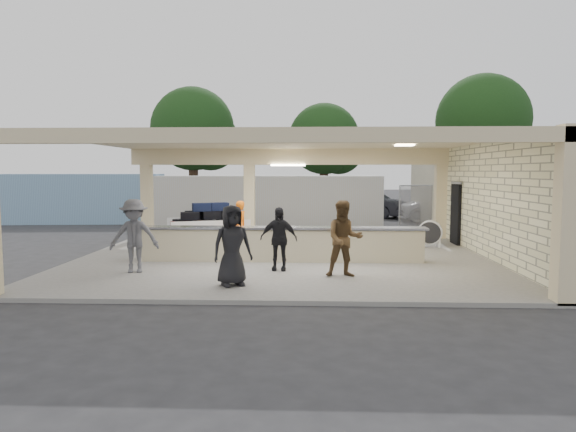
{
  "coord_description": "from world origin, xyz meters",
  "views": [
    {
      "loc": [
        0.77,
        -14.93,
        2.65
      ],
      "look_at": [
        0.14,
        1.0,
        1.26
      ],
      "focal_mm": 32.0,
      "sensor_mm": 36.0,
      "label": 1
    }
  ],
  "objects_px": {
    "passenger_d": "(232,245)",
    "car_white_b": "(493,206)",
    "car_white_a": "(446,209)",
    "container_blue": "(66,198)",
    "container_white": "(268,200)",
    "baggage_counter": "(281,244)",
    "car_dark": "(369,204)",
    "passenger_b": "(279,239)",
    "passenger_c": "(134,236)",
    "luggage_cart": "(207,224)",
    "passenger_a": "(344,239)",
    "drum_fan": "(430,233)",
    "baggage_handler": "(239,226)"
  },
  "relations": [
    {
      "from": "car_white_b",
      "to": "container_white",
      "type": "relative_size",
      "value": 0.41
    },
    {
      "from": "luggage_cart",
      "to": "car_dark",
      "type": "bearing_deg",
      "value": 42.16
    },
    {
      "from": "luggage_cart",
      "to": "drum_fan",
      "type": "bearing_deg",
      "value": -16.63
    },
    {
      "from": "passenger_d",
      "to": "car_white_b",
      "type": "distance_m",
      "value": 21.59
    },
    {
      "from": "baggage_counter",
      "to": "passenger_d",
      "type": "height_order",
      "value": "passenger_d"
    },
    {
      "from": "luggage_cart",
      "to": "car_white_a",
      "type": "xyz_separation_m",
      "value": [
        10.66,
        10.31,
        -0.26
      ]
    },
    {
      "from": "passenger_b",
      "to": "car_white_b",
      "type": "height_order",
      "value": "passenger_b"
    },
    {
      "from": "passenger_d",
      "to": "car_white_a",
      "type": "height_order",
      "value": "passenger_d"
    },
    {
      "from": "luggage_cart",
      "to": "drum_fan",
      "type": "distance_m",
      "value": 7.52
    },
    {
      "from": "passenger_d",
      "to": "car_dark",
      "type": "height_order",
      "value": "passenger_d"
    },
    {
      "from": "passenger_a",
      "to": "container_blue",
      "type": "height_order",
      "value": "container_blue"
    },
    {
      "from": "passenger_a",
      "to": "car_white_b",
      "type": "distance_m",
      "value": 19.34
    },
    {
      "from": "luggage_cart",
      "to": "passenger_a",
      "type": "height_order",
      "value": "passenger_a"
    },
    {
      "from": "baggage_counter",
      "to": "drum_fan",
      "type": "relative_size",
      "value": 9.09
    },
    {
      "from": "car_white_a",
      "to": "car_white_b",
      "type": "xyz_separation_m",
      "value": [
        3.12,
        1.91,
        0.08
      ]
    },
    {
      "from": "drum_fan",
      "to": "baggage_handler",
      "type": "height_order",
      "value": "baggage_handler"
    },
    {
      "from": "luggage_cart",
      "to": "car_white_b",
      "type": "height_order",
      "value": "luggage_cart"
    },
    {
      "from": "drum_fan",
      "to": "car_white_b",
      "type": "height_order",
      "value": "car_white_b"
    },
    {
      "from": "passenger_d",
      "to": "container_blue",
      "type": "distance_m",
      "value": 18.22
    },
    {
      "from": "baggage_handler",
      "to": "car_white_b",
      "type": "distance_m",
      "value": 18.12
    },
    {
      "from": "passenger_b",
      "to": "car_dark",
      "type": "relative_size",
      "value": 0.36
    },
    {
      "from": "drum_fan",
      "to": "passenger_d",
      "type": "distance_m",
      "value": 8.42
    },
    {
      "from": "drum_fan",
      "to": "passenger_b",
      "type": "xyz_separation_m",
      "value": [
        -4.87,
        -4.28,
        0.34
      ]
    },
    {
      "from": "car_white_b",
      "to": "luggage_cart",
      "type": "bearing_deg",
      "value": 117.94
    },
    {
      "from": "baggage_handler",
      "to": "passenger_c",
      "type": "bearing_deg",
      "value": 3.86
    },
    {
      "from": "passenger_d",
      "to": "container_blue",
      "type": "bearing_deg",
      "value": 100.12
    },
    {
      "from": "passenger_b",
      "to": "passenger_d",
      "type": "distance_m",
      "value": 2.04
    },
    {
      "from": "luggage_cart",
      "to": "passenger_b",
      "type": "height_order",
      "value": "passenger_b"
    },
    {
      "from": "container_white",
      "to": "passenger_c",
      "type": "bearing_deg",
      "value": -102.21
    },
    {
      "from": "car_white_b",
      "to": "passenger_c",
      "type": "bearing_deg",
      "value": 124.56
    },
    {
      "from": "passenger_b",
      "to": "car_white_b",
      "type": "distance_m",
      "value": 19.57
    },
    {
      "from": "car_white_a",
      "to": "container_blue",
      "type": "relative_size",
      "value": 0.47
    },
    {
      "from": "passenger_c",
      "to": "car_dark",
      "type": "xyz_separation_m",
      "value": [
        7.92,
        17.29,
        -0.27
      ]
    },
    {
      "from": "passenger_a",
      "to": "luggage_cart",
      "type": "bearing_deg",
      "value": 128.99
    },
    {
      "from": "passenger_a",
      "to": "car_white_a",
      "type": "bearing_deg",
      "value": 63.09
    },
    {
      "from": "car_white_a",
      "to": "car_dark",
      "type": "bearing_deg",
      "value": 58.43
    },
    {
      "from": "car_white_b",
      "to": "container_blue",
      "type": "xyz_separation_m",
      "value": [
        -22.88,
        -3.22,
        0.53
      ]
    },
    {
      "from": "baggage_handler",
      "to": "container_blue",
      "type": "bearing_deg",
      "value": -97.6
    },
    {
      "from": "passenger_b",
      "to": "car_white_a",
      "type": "xyz_separation_m",
      "value": [
        8.03,
        14.17,
        -0.27
      ]
    },
    {
      "from": "passenger_b",
      "to": "passenger_d",
      "type": "xyz_separation_m",
      "value": [
        -0.93,
        -1.81,
        0.09
      ]
    },
    {
      "from": "baggage_counter",
      "to": "passenger_a",
      "type": "relative_size",
      "value": 4.42
    },
    {
      "from": "baggage_handler",
      "to": "passenger_b",
      "type": "xyz_separation_m",
      "value": [
        1.43,
        -3.05,
        0.01
      ]
    },
    {
      "from": "luggage_cart",
      "to": "drum_fan",
      "type": "relative_size",
      "value": 3.27
    },
    {
      "from": "container_white",
      "to": "car_white_a",
      "type": "bearing_deg",
      "value": 9.19
    },
    {
      "from": "passenger_b",
      "to": "car_white_a",
      "type": "height_order",
      "value": "passenger_b"
    },
    {
      "from": "luggage_cart",
      "to": "passenger_a",
      "type": "xyz_separation_m",
      "value": [
        4.26,
        -4.62,
        0.12
      ]
    },
    {
      "from": "drum_fan",
      "to": "container_white",
      "type": "height_order",
      "value": "container_white"
    },
    {
      "from": "passenger_a",
      "to": "container_white",
      "type": "relative_size",
      "value": 0.17
    },
    {
      "from": "passenger_c",
      "to": "container_white",
      "type": "relative_size",
      "value": 0.17
    },
    {
      "from": "baggage_counter",
      "to": "passenger_d",
      "type": "bearing_deg",
      "value": -106.28
    }
  ]
}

